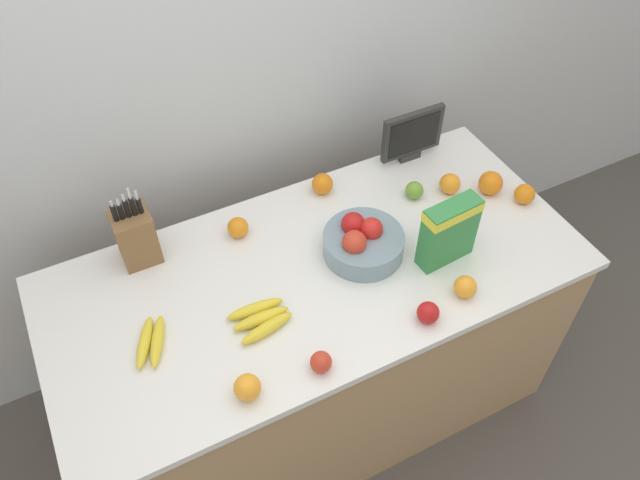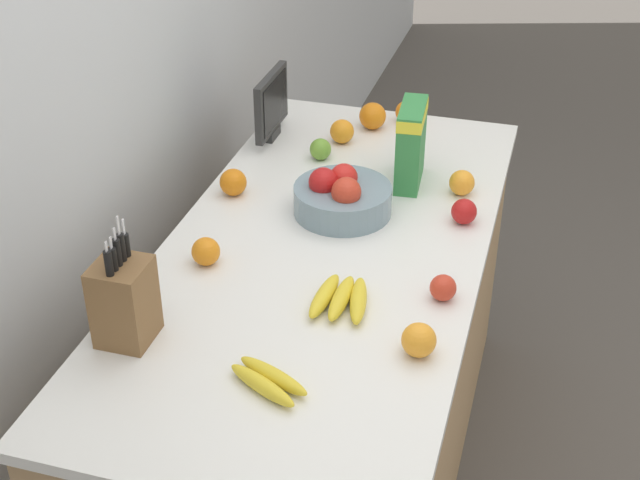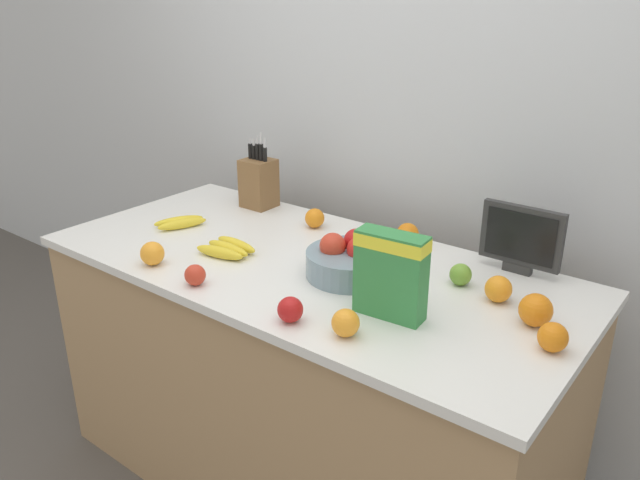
{
  "view_description": "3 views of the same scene",
  "coord_description": "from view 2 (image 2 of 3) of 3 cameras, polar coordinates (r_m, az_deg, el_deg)",
  "views": [
    {
      "loc": [
        -0.59,
        -1.19,
        2.5
      ],
      "look_at": [
        0.02,
        0.02,
        1.01
      ],
      "focal_mm": 35.0,
      "sensor_mm": 36.0,
      "label": 1
    },
    {
      "loc": [
        -1.92,
        -0.54,
        2.16
      ],
      "look_at": [
        -0.1,
        -0.01,
        0.97
      ],
      "focal_mm": 50.0,
      "sensor_mm": 36.0,
      "label": 2
    },
    {
      "loc": [
        1.18,
        -1.46,
        1.74
      ],
      "look_at": [
        0.08,
        -0.03,
        1.0
      ],
      "focal_mm": 35.0,
      "sensor_mm": 36.0,
      "label": 3
    }
  ],
  "objects": [
    {
      "name": "small_monitor",
      "position": [
        2.89,
        -3.11,
        8.67
      ],
      "size": [
        0.26,
        0.03,
        0.22
      ],
      "color": "#2D2D2D",
      "rests_on": "counter"
    },
    {
      "name": "cereal_box",
      "position": [
        2.62,
        5.85,
        6.33
      ],
      "size": [
        0.2,
        0.09,
        0.24
      ],
      "rotation": [
        0.0,
        0.0,
        0.08
      ],
      "color": "#338442",
      "rests_on": "counter"
    },
    {
      "name": "orange_mid_right",
      "position": [
        2.89,
        1.42,
        6.96
      ],
      "size": [
        0.08,
        0.08,
        0.08
      ],
      "primitive_type": "sphere",
      "color": "orange",
      "rests_on": "counter"
    },
    {
      "name": "orange_by_cereal",
      "position": [
        2.28,
        -7.32,
        -0.73
      ],
      "size": [
        0.07,
        0.07,
        0.07
      ],
      "primitive_type": "sphere",
      "color": "orange",
      "rests_on": "counter"
    },
    {
      "name": "banana_bunch_right",
      "position": [
        2.13,
        1.37,
        -3.74
      ],
      "size": [
        0.19,
        0.15,
        0.04
      ],
      "rotation": [
        0.0,
        0.0,
        0.05
      ],
      "color": "yellow",
      "rests_on": "counter"
    },
    {
      "name": "apple_by_knife_block",
      "position": [
        2.16,
        7.88,
        -3.05
      ],
      "size": [
        0.06,
        0.06,
        0.06
      ],
      "primitive_type": "sphere",
      "color": "red",
      "rests_on": "counter"
    },
    {
      "name": "banana_bunch_left",
      "position": [
        1.9,
        -3.36,
        -8.97
      ],
      "size": [
        0.15,
        0.2,
        0.04
      ],
      "rotation": [
        0.0,
        0.0,
        1.22
      ],
      "color": "yellow",
      "rests_on": "counter"
    },
    {
      "name": "apple_middle",
      "position": [
        2.47,
        9.2,
        1.81
      ],
      "size": [
        0.07,
        0.07,
        0.07
      ],
      "primitive_type": "sphere",
      "color": "red",
      "rests_on": "counter"
    },
    {
      "name": "orange_back_center",
      "position": [
        1.98,
        6.35,
        -6.38
      ],
      "size": [
        0.08,
        0.08,
        0.08
      ],
      "primitive_type": "sphere",
      "color": "orange",
      "rests_on": "counter"
    },
    {
      "name": "orange_near_bowl",
      "position": [
        2.62,
        9.07,
        3.64
      ],
      "size": [
        0.07,
        0.07,
        0.07
      ],
      "primitive_type": "sphere",
      "color": "orange",
      "rests_on": "counter"
    },
    {
      "name": "counter",
      "position": [
        2.63,
        0.31,
        -8.57
      ],
      "size": [
        1.81,
        0.84,
        0.9
      ],
      "color": "tan",
      "rests_on": "ground_plane"
    },
    {
      "name": "knife_block",
      "position": [
        2.03,
        -12.43,
        -3.8
      ],
      "size": [
        0.12,
        0.12,
        0.31
      ],
      "color": "brown",
      "rests_on": "counter"
    },
    {
      "name": "orange_front_center",
      "position": [
        2.99,
        3.39,
        7.93
      ],
      "size": [
        0.09,
        0.09,
        0.09
      ],
      "primitive_type": "sphere",
      "color": "orange",
      "rests_on": "counter"
    },
    {
      "name": "fruit_bowl",
      "position": [
        2.48,
        1.31,
        2.8
      ],
      "size": [
        0.27,
        0.27,
        0.14
      ],
      "color": "gray",
      "rests_on": "counter"
    },
    {
      "name": "orange_mid_left",
      "position": [
        3.05,
        5.55,
        8.16
      ],
      "size": [
        0.08,
        0.08,
        0.08
      ],
      "primitive_type": "sphere",
      "color": "orange",
      "rests_on": "counter"
    },
    {
      "name": "apple_leftmost",
      "position": [
        2.79,
        0.03,
        5.83
      ],
      "size": [
        0.07,
        0.07,
        0.07
      ],
      "primitive_type": "sphere",
      "color": "#6B9E33",
      "rests_on": "counter"
    },
    {
      "name": "orange_front_right",
      "position": [
        2.59,
        -5.58,
        3.7
      ],
      "size": [
        0.08,
        0.08,
        0.08
      ],
      "primitive_type": "sphere",
      "color": "orange",
      "rests_on": "counter"
    },
    {
      "name": "wall_back",
      "position": [
        2.41,
        -14.5,
        10.12
      ],
      "size": [
        9.0,
        0.06,
        2.6
      ],
      "color": "silver",
      "rests_on": "ground_plane"
    }
  ]
}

